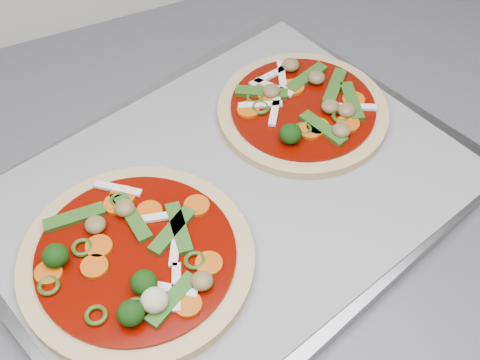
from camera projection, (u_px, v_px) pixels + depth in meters
name	position (u px, v px, depth m)	size (l,w,h in m)	color
countertop	(197.00, 190.00, 0.72)	(3.60, 0.60, 0.04)	#58585E
baking_tray	(228.00, 197.00, 0.68)	(0.48, 0.36, 0.02)	gray
parchment	(228.00, 192.00, 0.67)	(0.46, 0.34, 0.00)	gray
pizza_left	(136.00, 259.00, 0.61)	(0.30, 0.30, 0.04)	tan
pizza_right	(303.00, 110.00, 0.74)	(0.20, 0.20, 0.03)	tan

